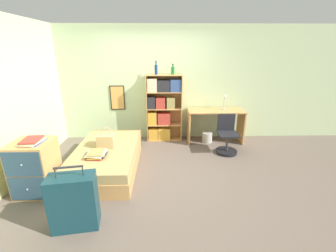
{
  "coord_description": "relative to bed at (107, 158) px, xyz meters",
  "views": [
    {
      "loc": [
        0.25,
        -3.67,
        2.07
      ],
      "look_at": [
        0.33,
        0.19,
        0.75
      ],
      "focal_mm": 24.0,
      "sensor_mm": 36.0,
      "label": 1
    }
  ],
  "objects": [
    {
      "name": "ground_plane",
      "position": [
        0.79,
        -0.02,
        -0.2
      ],
      "size": [
        14.0,
        14.0,
        0.0
      ],
      "primitive_type": "plane",
      "color": "#66564C"
    },
    {
      "name": "wall_back",
      "position": [
        0.79,
        1.57,
        1.1
      ],
      "size": [
        10.0,
        0.09,
        2.6
      ],
      "color": "beige",
      "rests_on": "ground_plane"
    },
    {
      "name": "wall_left",
      "position": [
        -1.38,
        -0.02,
        1.1
      ],
      "size": [
        0.06,
        10.0,
        2.6
      ],
      "color": "beige",
      "rests_on": "ground_plane"
    },
    {
      "name": "bed",
      "position": [
        0.0,
        0.0,
        0.0
      ],
      "size": [
        1.08,
        1.88,
        0.41
      ],
      "color": "tan",
      "rests_on": "ground_plane"
    },
    {
      "name": "handbag",
      "position": [
        0.0,
        0.06,
        0.32
      ],
      "size": [
        0.3,
        0.25,
        0.37
      ],
      "color": "tan",
      "rests_on": "bed"
    },
    {
      "name": "book_stack_on_bed",
      "position": [
        -0.06,
        -0.35,
        0.25
      ],
      "size": [
        0.32,
        0.35,
        0.09
      ],
      "color": "#B2382D",
      "rests_on": "bed"
    },
    {
      "name": "suitcase",
      "position": [
        -0.04,
        -1.43,
        0.15
      ],
      "size": [
        0.58,
        0.36,
        0.83
      ],
      "color": "#143842",
      "rests_on": "ground_plane"
    },
    {
      "name": "dresser",
      "position": [
        -0.88,
        -0.69,
        0.21
      ],
      "size": [
        0.55,
        0.56,
        0.81
      ],
      "color": "tan",
      "rests_on": "ground_plane"
    },
    {
      "name": "magazine_pile_on_dresser",
      "position": [
        -0.84,
        -0.71,
        0.64
      ],
      "size": [
        0.29,
        0.35,
        0.06
      ],
      "color": "#334C84",
      "rests_on": "dresser"
    },
    {
      "name": "bookcase",
      "position": [
        1.0,
        1.37,
        0.58
      ],
      "size": [
        0.81,
        0.29,
        1.54
      ],
      "color": "tan",
      "rests_on": "ground_plane"
    },
    {
      "name": "bottle_green",
      "position": [
        0.88,
        1.37,
        1.46
      ],
      "size": [
        0.07,
        0.07,
        0.29
      ],
      "color": "navy",
      "rests_on": "bookcase"
    },
    {
      "name": "bottle_brown",
      "position": [
        1.25,
        1.38,
        1.43
      ],
      "size": [
        0.07,
        0.07,
        0.23
      ],
      "color": "#1E6B2D",
      "rests_on": "bookcase"
    },
    {
      "name": "desk",
      "position": [
        2.23,
        1.24,
        0.33
      ],
      "size": [
        1.27,
        0.55,
        0.76
      ],
      "color": "tan",
      "rests_on": "ground_plane"
    },
    {
      "name": "desk_lamp",
      "position": [
        2.44,
        1.3,
        0.82
      ],
      "size": [
        0.15,
        0.11,
        0.39
      ],
      "color": "#ADA89E",
      "rests_on": "desk"
    },
    {
      "name": "desk_chair",
      "position": [
        2.36,
        0.62,
        0.06
      ],
      "size": [
        0.44,
        0.44,
        0.8
      ],
      "color": "black",
      "rests_on": "ground_plane"
    },
    {
      "name": "waste_bin",
      "position": [
        2.06,
        1.18,
        -0.09
      ],
      "size": [
        0.23,
        0.23,
        0.22
      ],
      "color": "#B7B2A8",
      "rests_on": "ground_plane"
    }
  ]
}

